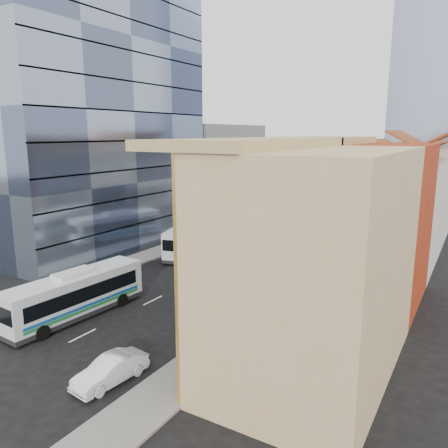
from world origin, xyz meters
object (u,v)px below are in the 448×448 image
Objects in this scene: bus_left_near at (75,294)px; sedan_right at (111,370)px; bus_left_far at (191,236)px; office_tower at (94,113)px; shophouse_tan at (317,263)px; bus_right at (254,250)px; sedan_left at (38,319)px.

bus_left_near reaches higher than sedan_right.
bus_left_far is 25.64m from sedan_right.
office_tower is 7.17× the size of sedan_right.
bus_left_far is 2.64× the size of sedan_right.
shophouse_tan is 3.34× the size of sedan_right.
shophouse_tan is at bearing 46.06° from sedan_right.
bus_left_near is at bearing -97.89° from bus_left_far.
bus_left_far is 8.48m from bus_right.
bus_left_near is at bearing 155.79° from sedan_right.
office_tower reaches higher than sedan_left.
bus_right reaches higher than bus_left_near.
office_tower is at bearing 122.19° from sedan_left.
bus_left_far is (-19.50, 16.14, -4.23)m from shophouse_tan.
bus_left_far reaches higher than sedan_right.
sedan_right is at bearing -18.19° from sedan_left.
sedan_left is (2.05, -20.83, -1.12)m from bus_left_far.
bus_left_near is 0.96× the size of bus_left_far.
bus_left_far is (11.50, 2.14, -13.23)m from office_tower.
bus_left_far is at bearing 102.42° from bus_left_near.
bus_right is 20.49m from sedan_left.
bus_left_far reaches higher than bus_left_near.
bus_right is at bearing 2.24° from office_tower.
bus_left_near is 17.78m from bus_right.
shophouse_tan reaches higher than sedan_left.
office_tower is (-31.00, 14.00, 9.00)m from shophouse_tan.
bus_left_far reaches higher than sedan_left.
sedan_right is (2.63, -21.77, -1.03)m from bus_right.
office_tower is at bearing 143.60° from sedan_right.
shophouse_tan is 18.84m from sedan_left.
bus_right is (-11.13, 14.78, -4.28)m from shophouse_tan.
office_tower is 23.91m from bus_right.
shophouse_tan reaches higher than sedan_right.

